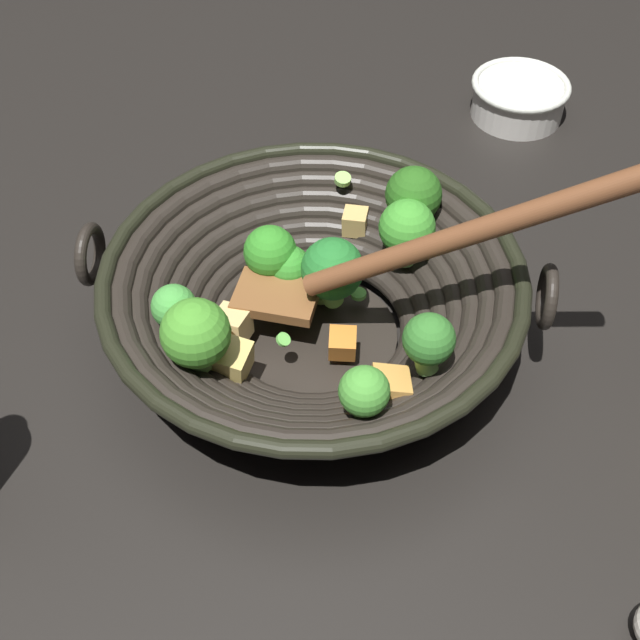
# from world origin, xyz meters

# --- Properties ---
(ground_plane) EXTENTS (4.00, 4.00, 0.00)m
(ground_plane) POSITION_xyz_m (0.00, 0.00, 0.00)
(ground_plane) COLOR black
(wok) EXTENTS (0.35, 0.37, 0.24)m
(wok) POSITION_xyz_m (0.00, -0.00, 0.06)
(wok) COLOR black
(wok) RESTS_ON ground
(prep_bowl) EXTENTS (0.11, 0.11, 0.04)m
(prep_bowl) POSITION_xyz_m (0.40, 0.13, 0.02)
(prep_bowl) COLOR silver
(prep_bowl) RESTS_ON ground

